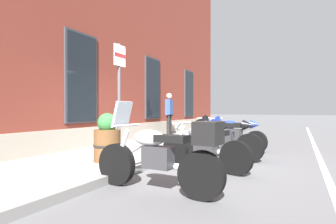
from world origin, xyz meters
TOP-DOWN VIEW (x-y plane):
  - ground_plane at (0.00, 0.00)m, footprint 140.00×140.00m
  - sidewalk at (0.00, 1.38)m, footprint 30.56×2.76m
  - lane_stripe at (0.00, -3.20)m, footprint 30.56×0.12m
  - motorcycle_silver_touring at (-2.33, -0.97)m, footprint 0.62×2.13m
  - motorcycle_grey_naked at (-0.61, -1.01)m, footprint 0.74×2.02m
  - motorcycle_black_sport at (0.81, -0.97)m, footprint 0.72×2.03m
  - motorcycle_blue_sport at (2.27, -0.90)m, footprint 0.78×2.01m
  - pedestrian_blue_top at (4.40, 2.13)m, footprint 0.66×0.24m
  - parking_sign at (-1.12, 0.65)m, footprint 0.36×0.07m
  - barrel_planter at (-1.30, 0.82)m, footprint 0.57×0.57m

SIDE VIEW (x-z plane):
  - ground_plane at x=0.00m, z-range 0.00..0.00m
  - lane_stripe at x=0.00m, z-range 0.00..0.01m
  - sidewalk at x=0.00m, z-range 0.00..0.14m
  - motorcycle_grey_naked at x=-0.61m, z-range 0.00..0.95m
  - motorcycle_silver_touring at x=-2.33m, z-range -0.11..1.22m
  - motorcycle_blue_sport at x=2.27m, z-range 0.05..1.07m
  - motorcycle_black_sport at x=0.81m, z-range 0.04..1.11m
  - barrel_planter at x=-1.30m, z-range 0.08..1.07m
  - pedestrian_blue_top at x=4.40m, z-range 0.26..2.02m
  - parking_sign at x=-1.12m, z-range 0.50..2.94m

